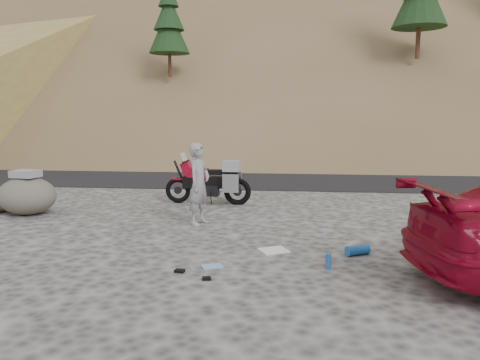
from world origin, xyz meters
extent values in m
plane|color=#3D3A38|center=(0.00, 0.00, 0.00)|extent=(140.00, 140.00, 0.00)
cube|color=black|center=(0.00, 9.00, 0.00)|extent=(120.00, 7.00, 0.05)
cube|color=brown|center=(2.00, 30.00, 8.00)|extent=(110.00, 51.90, 46.72)
cube|color=brown|center=(2.00, 30.00, 8.30)|extent=(110.00, 43.28, 36.46)
cube|color=brown|center=(2.00, 50.00, 14.00)|extent=(120.00, 40.00, 30.00)
cylinder|color=#3B2115|center=(-4.00, 14.00, 4.90)|extent=(0.17, 0.17, 1.40)
cone|color=black|center=(-4.00, 14.00, 6.44)|extent=(2.00, 2.00, 2.25)
cone|color=black|center=(-4.00, 14.00, 7.29)|extent=(1.50, 1.50, 1.76)
cylinder|color=#3B2115|center=(8.00, 15.00, 5.94)|extent=(0.22, 0.22, 1.82)
torus|color=black|center=(-1.10, 3.29, 0.35)|extent=(0.70, 0.15, 0.70)
cylinder|color=black|center=(-1.10, 3.29, 0.35)|extent=(0.21, 0.07, 0.21)
torus|color=black|center=(0.54, 3.24, 0.35)|extent=(0.74, 0.17, 0.74)
cylinder|color=black|center=(0.54, 3.24, 0.35)|extent=(0.24, 0.09, 0.23)
cylinder|color=black|center=(-1.02, 3.29, 0.74)|extent=(0.40, 0.08, 0.86)
cylinder|color=black|center=(-0.87, 3.29, 1.14)|extent=(0.07, 0.66, 0.05)
cube|color=black|center=(-0.31, 3.27, 0.58)|extent=(1.28, 0.30, 0.32)
cube|color=black|center=(-0.20, 3.26, 0.37)|extent=(0.49, 0.33, 0.30)
cube|color=maroon|center=(-0.55, 3.28, 0.85)|extent=(0.56, 0.34, 0.33)
cube|color=maroon|center=(-0.84, 3.29, 0.97)|extent=(0.33, 0.37, 0.37)
cube|color=silver|center=(-0.91, 3.29, 1.25)|extent=(0.13, 0.32, 0.27)
cube|color=black|center=(-0.05, 3.26, 0.87)|extent=(0.59, 0.25, 0.13)
cube|color=black|center=(0.36, 3.25, 0.82)|extent=(0.38, 0.20, 0.11)
cube|color=#BCBDC1|center=(0.39, 2.97, 0.61)|extent=(0.43, 0.14, 0.48)
cube|color=#BCBDC1|center=(0.41, 3.52, 0.61)|extent=(0.43, 0.14, 0.48)
cube|color=#939298|center=(0.38, 3.25, 1.04)|extent=(0.46, 0.37, 0.27)
cube|color=maroon|center=(-1.10, 3.29, 0.67)|extent=(0.32, 0.14, 0.04)
cylinder|color=black|center=(-0.16, 3.07, 0.19)|extent=(0.03, 0.22, 0.39)
cylinder|color=#BCBDC1|center=(0.32, 3.10, 0.42)|extent=(0.49, 0.11, 0.14)
imported|color=#939298|center=(-0.05, 0.94, 0.00)|extent=(0.62, 0.76, 1.80)
ellipsoid|color=#5D594F|center=(-4.39, 1.49, 0.45)|extent=(1.77, 1.66, 0.91)
cube|color=#939298|center=(-4.39, 1.49, 1.00)|extent=(0.74, 0.63, 0.18)
cube|color=white|center=(1.65, -0.92, 0.01)|extent=(0.62, 0.59, 0.02)
cylinder|color=#1B5BA5|center=(3.11, -1.01, 0.09)|extent=(0.46, 0.35, 0.17)
cylinder|color=#1B5BA5|center=(2.54, -1.82, 0.12)|extent=(0.11, 0.11, 0.25)
cone|color=#BB2B0C|center=(2.54, -1.72, 0.08)|extent=(0.15, 0.15, 0.15)
cube|color=black|center=(0.24, -2.21, 0.02)|extent=(0.17, 0.13, 0.04)
cube|color=black|center=(0.71, -2.49, 0.02)|extent=(0.14, 0.12, 0.04)
cube|color=#82A6C9|center=(0.70, -1.89, 0.01)|extent=(0.39, 0.34, 0.01)
camera|label=1|loc=(1.90, -9.03, 2.45)|focal=35.00mm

